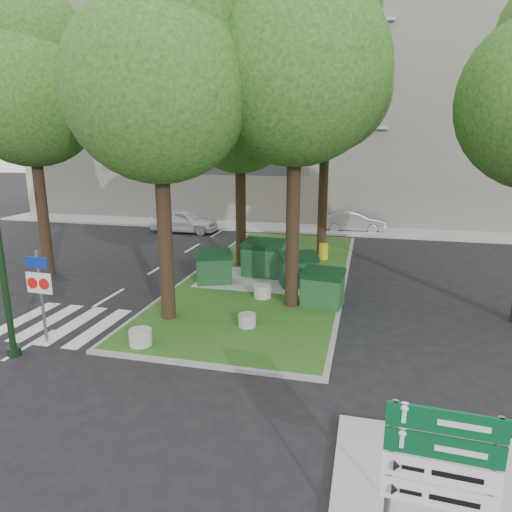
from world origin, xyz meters
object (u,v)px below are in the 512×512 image
(tree_median_near_right, at_px, (300,51))
(bollard_mid, at_px, (263,291))
(bollard_left, at_px, (140,337))
(directional_sign, at_px, (440,475))
(dumpster_c, at_px, (298,270))
(tree_median_near_left, at_px, (161,70))
(bollard_right, at_px, (247,320))
(tree_median_mid, at_px, (242,102))
(dumpster_a, at_px, (214,267))
(traffic_sign_pole, at_px, (40,284))
(tree_street_left, at_px, (30,81))
(car_silver, at_px, (354,221))
(dumpster_d, at_px, (323,288))
(car_white, at_px, (184,221))
(dumpster_b, at_px, (263,258))
(tree_median_far, at_px, (329,74))

(tree_median_near_right, relative_size, bollard_mid, 18.92)
(bollard_left, distance_m, directional_sign, 8.77)
(dumpster_c, distance_m, bollard_left, 7.00)
(tree_median_near_left, bearing_deg, bollard_right, -3.68)
(tree_median_mid, height_order, dumpster_a, tree_median_mid)
(directional_sign, bearing_deg, tree_median_near_left, 134.69)
(tree_median_near_right, height_order, traffic_sign_pole, tree_median_near_right)
(tree_street_left, bearing_deg, car_silver, 46.63)
(bollard_right, height_order, directional_sign, directional_sign)
(dumpster_c, bearing_deg, dumpster_a, 165.26)
(dumpster_c, distance_m, bollard_mid, 1.98)
(dumpster_a, distance_m, car_silver, 13.31)
(bollard_left, bearing_deg, bollard_mid, 62.83)
(tree_median_near_left, bearing_deg, dumpster_d, 26.20)
(bollard_right, xyz_separation_m, car_white, (-7.60, 13.50, 0.40))
(bollard_left, xyz_separation_m, car_silver, (4.91, 18.17, 0.30))
(traffic_sign_pole, relative_size, car_white, 0.63)
(tree_street_left, bearing_deg, traffic_sign_pole, -53.80)
(bollard_right, relative_size, directional_sign, 0.21)
(dumpster_c, distance_m, directional_sign, 12.18)
(car_silver, bearing_deg, bollard_mid, 165.40)
(bollard_right, bearing_deg, dumpster_d, 49.87)
(bollard_mid, bearing_deg, dumpster_c, 59.11)
(tree_street_left, bearing_deg, dumpster_b, 10.53)
(dumpster_d, bearing_deg, traffic_sign_pole, -140.15)
(bollard_left, bearing_deg, tree_median_near_right, 49.24)
(tree_street_left, relative_size, car_silver, 2.87)
(bollard_right, bearing_deg, tree_median_far, 82.62)
(dumpster_a, height_order, traffic_sign_pole, traffic_sign_pole)
(bollard_right, distance_m, car_white, 15.50)
(dumpster_a, relative_size, dumpster_b, 0.96)
(tree_median_mid, relative_size, directional_sign, 3.98)
(tree_median_mid, height_order, tree_street_left, tree_street_left)
(tree_median_mid, bearing_deg, traffic_sign_pole, -110.42)
(bollard_mid, bearing_deg, traffic_sign_pole, -137.09)
(tree_median_near_right, relative_size, dumpster_c, 7.03)
(tree_median_near_right, distance_m, traffic_sign_pole, 9.87)
(dumpster_a, xyz_separation_m, traffic_sign_pole, (-2.87, -5.97, 0.94))
(bollard_mid, bearing_deg, dumpster_b, 102.74)
(tree_median_mid, bearing_deg, directional_sign, -66.30)
(car_silver, bearing_deg, tree_street_left, 132.80)
(bollard_left, xyz_separation_m, bollard_right, (2.45, 1.90, -0.03))
(car_white, bearing_deg, traffic_sign_pole, -171.84)
(dumpster_a, bearing_deg, dumpster_d, -41.98)
(tree_median_near_left, distance_m, dumpster_b, 8.44)
(dumpster_d, bearing_deg, dumpster_b, 140.61)
(tree_median_far, bearing_deg, dumpster_a, -121.75)
(bollard_right, bearing_deg, bollard_mid, 93.04)
(tree_median_near_left, bearing_deg, tree_median_near_right, 29.74)
(tree_median_near_left, height_order, bollard_mid, tree_median_near_left)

